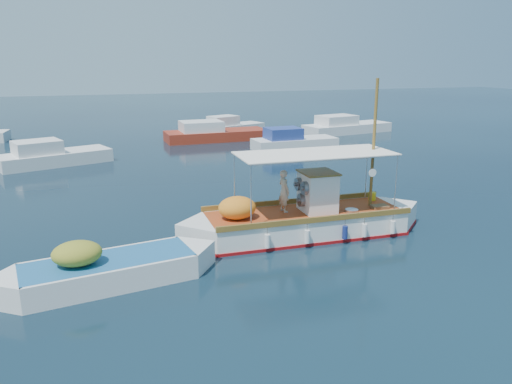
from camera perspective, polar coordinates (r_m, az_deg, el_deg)
name	(u,v)px	position (r m, az deg, el deg)	size (l,w,h in m)	color
ground	(286,233)	(19.07, 3.44, -4.70)	(160.00, 160.00, 0.00)	black
fishing_caique	(303,221)	(18.81, 5.45, -3.36)	(9.74, 2.78, 5.94)	white
dinghy	(107,272)	(15.48, -16.67, -8.79)	(6.66, 2.71, 1.65)	white
bg_boat_nw	(52,157)	(33.55, -22.32, 3.70)	(7.00, 4.49, 1.80)	silver
bg_boat_n	(213,134)	(40.65, -4.93, 6.58)	(8.23, 3.14, 1.80)	maroon
bg_boat_ne	(292,143)	(36.61, 4.16, 5.66)	(6.22, 2.45, 1.80)	silver
bg_boat_e	(345,127)	(45.41, 10.13, 7.29)	(8.47, 4.09, 1.80)	silver
bg_boat_far_n	(230,128)	(44.34, -3.01, 7.32)	(6.33, 4.08, 1.80)	silver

